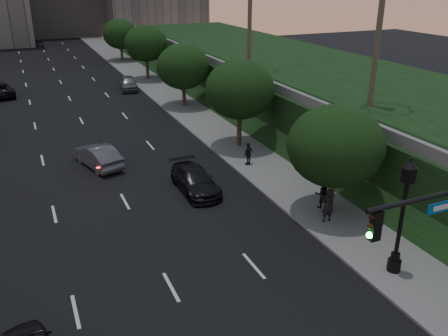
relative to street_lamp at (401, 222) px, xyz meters
name	(u,v)px	position (x,y,z in m)	size (l,w,h in m)	color
road_surface	(85,127)	(-9.55, 27.98, -2.62)	(16.00, 140.00, 0.02)	black
sidewalk_right	(194,113)	(0.70, 27.98, -2.56)	(4.50, 140.00, 0.15)	slate
embankment	(311,87)	(12.45, 25.98, -0.63)	(18.00, 90.00, 4.00)	black
parapet_wall	(234,70)	(3.95, 25.98, 1.72)	(0.35, 90.00, 0.70)	slate
tree_right_a	(336,146)	(0.75, 5.98, 1.39)	(5.20, 5.20, 6.24)	#38281C
tree_right_b	(240,90)	(0.75, 17.98, 1.88)	(5.20, 5.20, 6.74)	#38281C
tree_right_c	(183,67)	(0.75, 30.98, 1.39)	(5.20, 5.20, 6.24)	#38281C
tree_right_d	(146,43)	(0.75, 44.98, 1.88)	(5.20, 5.20, 6.74)	#38281C
tree_right_e	(120,34)	(0.75, 59.98, 1.39)	(5.20, 5.20, 6.24)	#38281C
street_lamp	(401,222)	(0.00, 0.00, 0.00)	(0.64, 0.64, 5.62)	black
sedan_mid_left	(98,156)	(-9.99, 18.24, -1.85)	(1.67, 4.78, 1.57)	#54565B
sedan_near_right	(195,180)	(-5.18, 11.76, -1.91)	(2.03, 4.99, 1.45)	black
sedan_far_right	(128,83)	(-2.74, 40.49, -1.84)	(1.88, 4.67, 1.59)	slate
pedestrian_a	(327,205)	(-0.13, 5.04, -1.54)	(0.69, 0.45, 1.88)	black
pedestrian_b	(322,194)	(0.56, 6.55, -1.65)	(0.81, 0.63, 1.67)	black
pedestrian_c	(248,154)	(-0.36, 14.09, -1.70)	(0.92, 0.38, 1.57)	black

